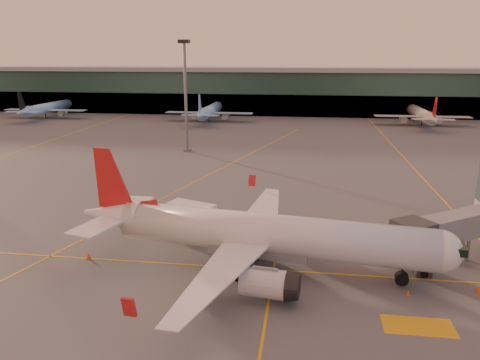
# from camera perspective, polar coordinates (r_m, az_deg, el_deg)

# --- Properties ---
(ground) EXTENTS (600.00, 600.00, 0.00)m
(ground) POSITION_cam_1_polar(r_m,az_deg,el_deg) (47.43, -2.53, -13.17)
(ground) COLOR #4C4F54
(ground) RESTS_ON ground
(taxi_markings) EXTENTS (100.12, 173.00, 0.01)m
(taxi_markings) POSITION_cam_1_polar(r_m,az_deg,el_deg) (89.71, -1.96, 0.61)
(taxi_markings) COLOR gold
(taxi_markings) RESTS_ON ground
(terminal) EXTENTS (400.00, 20.00, 17.60)m
(terminal) POSITION_cam_1_polar(r_m,az_deg,el_deg) (183.50, 5.65, 10.76)
(terminal) COLOR #19382D
(terminal) RESTS_ON ground
(mast_west_near) EXTENTS (2.40, 2.40, 25.60)m
(mast_west_near) POSITION_cam_1_polar(r_m,az_deg,el_deg) (110.85, -6.67, 11.08)
(mast_west_near) COLOR slate
(mast_west_near) RESTS_ON ground
(distant_aircraft_row) EXTENTS (225.00, 34.00, 13.00)m
(distant_aircraft_row) POSITION_cam_1_polar(r_m,az_deg,el_deg) (172.01, -13.14, 7.22)
(distant_aircraft_row) COLOR #8FC2F0
(distant_aircraft_row) RESTS_ON ground
(main_airplane) EXTENTS (40.90, 37.01, 12.35)m
(main_airplane) POSITION_cam_1_polar(r_m,az_deg,el_deg) (49.74, 2.21, -6.67)
(main_airplane) COLOR silver
(main_airplane) RESTS_ON ground
(jet_bridge) EXTENTS (19.47, 14.94, 6.04)m
(jet_bridge) POSITION_cam_1_polar(r_m,az_deg,el_deg) (58.83, 27.09, -4.71)
(jet_bridge) COLOR slate
(jet_bridge) RESTS_ON ground
(catering_truck) EXTENTS (6.45, 4.51, 4.60)m
(catering_truck) POSITION_cam_1_polar(r_m,az_deg,el_deg) (58.63, -5.86, -4.76)
(catering_truck) COLOR red
(catering_truck) RESTS_ON ground
(pushback_tug) EXTENTS (3.16, 2.11, 1.50)m
(pushback_tug) POSITION_cam_1_polar(r_m,az_deg,el_deg) (60.60, 18.97, -6.89)
(pushback_tug) COLOR black
(pushback_tug) RESTS_ON ground
(cone_nose) EXTENTS (0.50, 0.50, 0.64)m
(cone_nose) POSITION_cam_1_polar(r_m,az_deg,el_deg) (52.20, 27.01, -11.77)
(cone_nose) COLOR #DC460B
(cone_nose) RESTS_ON ground
(cone_tail) EXTENTS (0.50, 0.50, 0.64)m
(cone_tail) POSITION_cam_1_polar(r_m,az_deg,el_deg) (56.42, -18.00, -8.79)
(cone_tail) COLOR #DC460B
(cone_tail) RESTS_ON ground
(cone_fwd) EXTENTS (0.39, 0.39, 0.49)m
(cone_fwd) POSITION_cam_1_polar(r_m,az_deg,el_deg) (49.09, 19.83, -12.78)
(cone_fwd) COLOR #DC460B
(cone_fwd) RESTS_ON ground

